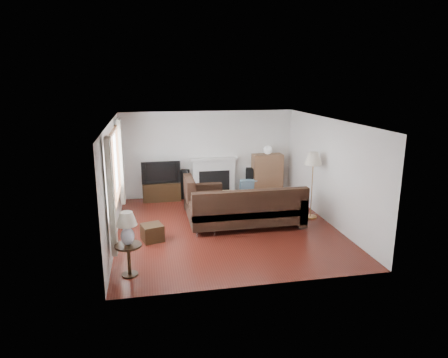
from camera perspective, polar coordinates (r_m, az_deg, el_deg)
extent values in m
cube|color=#521A12|center=(9.45, 0.35, -6.92)|extent=(5.10, 5.60, 0.04)
cube|color=white|center=(8.86, 0.37, 8.33)|extent=(5.10, 5.60, 0.04)
cube|color=white|center=(11.72, -2.29, 3.61)|extent=(5.00, 0.04, 2.50)
cube|color=white|center=(6.51, 5.14, -5.22)|extent=(5.00, 0.04, 2.50)
cube|color=white|center=(8.94, -15.55, -0.29)|extent=(0.04, 5.50, 2.50)
cube|color=white|center=(9.86, 14.75, 1.11)|extent=(0.04, 5.50, 2.50)
cube|color=brown|center=(8.67, -15.45, 1.32)|extent=(0.12, 2.74, 1.54)
cube|color=beige|center=(7.24, -15.81, -2.46)|extent=(0.10, 0.35, 2.10)
cube|color=beige|center=(10.18, -14.52, 2.39)|extent=(0.10, 0.35, 2.10)
cube|color=white|center=(11.78, -1.45, 0.31)|extent=(1.40, 0.26, 1.15)
cube|color=black|center=(11.56, -8.90, -1.72)|extent=(1.06, 0.48, 0.53)
imported|color=black|center=(11.42, -9.01, 1.07)|extent=(1.08, 0.14, 0.62)
cube|color=black|center=(11.63, -5.64, -0.74)|extent=(0.31, 0.34, 0.84)
cube|color=black|center=(11.96, 3.65, -0.35)|extent=(0.29, 0.32, 0.81)
cube|color=brown|center=(12.01, 6.18, 0.67)|extent=(0.89, 0.42, 1.22)
sphere|color=white|center=(11.86, 6.27, 4.13)|extent=(0.25, 0.25, 0.25)
cube|color=black|center=(9.37, 3.26, -4.11)|extent=(2.89, 2.11, 0.93)
cube|color=#997949|center=(10.87, 0.52, -2.95)|extent=(1.07, 0.65, 0.40)
cube|color=black|center=(8.81, -10.22, -7.54)|extent=(0.52, 0.52, 0.36)
cube|color=#AA753B|center=(10.09, 12.46, -0.90)|extent=(0.51, 0.51, 1.67)
cube|color=black|center=(7.38, -13.41, -11.19)|extent=(0.47, 0.47, 0.59)
cube|color=silver|center=(7.15, -13.68, -6.92)|extent=(0.37, 0.37, 0.59)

